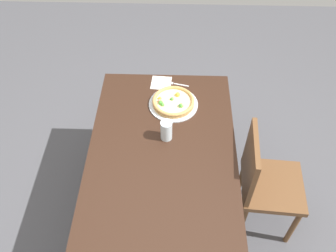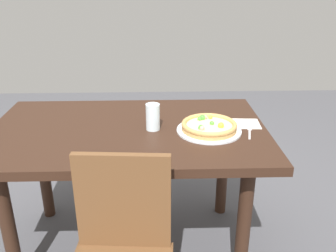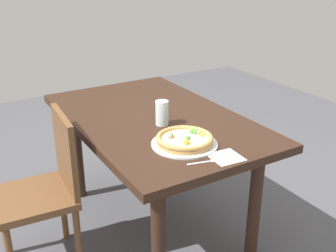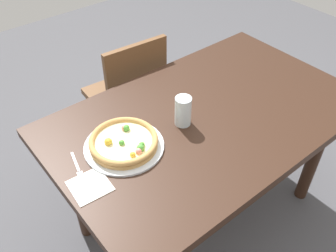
{
  "view_description": "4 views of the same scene",
  "coord_description": "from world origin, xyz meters",
  "px_view_note": "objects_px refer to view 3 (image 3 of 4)",
  "views": [
    {
      "loc": [
        -1.28,
        -0.08,
        2.47
      ],
      "look_at": [
        0.21,
        -0.03,
        0.77
      ],
      "focal_mm": 38.26,
      "sensor_mm": 36.0,
      "label": 1
    },
    {
      "loc": [
        0.15,
        -1.77,
        1.5
      ],
      "look_at": [
        0.21,
        -0.03,
        0.77
      ],
      "focal_mm": 39.28,
      "sensor_mm": 36.0,
      "label": 2
    },
    {
      "loc": [
        1.94,
        -1.06,
        1.62
      ],
      "look_at": [
        0.21,
        -0.03,
        0.77
      ],
      "focal_mm": 43.61,
      "sensor_mm": 36.0,
      "label": 3
    },
    {
      "loc": [
        0.96,
        0.89,
        1.81
      ],
      "look_at": [
        0.21,
        -0.03,
        0.77
      ],
      "focal_mm": 39.28,
      "sensor_mm": 36.0,
      "label": 4
    }
  ],
  "objects_px": {
    "chair_near": "(46,187)",
    "drinking_glass": "(162,113)",
    "pizza": "(185,139)",
    "plate": "(184,144)",
    "napkin": "(226,157)",
    "dining_table": "(154,131)",
    "fork": "(207,162)"
  },
  "relations": [
    {
      "from": "plate",
      "to": "napkin",
      "type": "relative_size",
      "value": 2.36
    },
    {
      "from": "chair_near",
      "to": "fork",
      "type": "relative_size",
      "value": 5.33
    },
    {
      "from": "pizza",
      "to": "drinking_glass",
      "type": "height_order",
      "value": "drinking_glass"
    },
    {
      "from": "plate",
      "to": "fork",
      "type": "height_order",
      "value": "plate"
    },
    {
      "from": "dining_table",
      "to": "napkin",
      "type": "xyz_separation_m",
      "value": [
        0.63,
        0.03,
        0.1
      ]
    },
    {
      "from": "pizza",
      "to": "fork",
      "type": "xyz_separation_m",
      "value": [
        0.21,
        -0.01,
        -0.03
      ]
    },
    {
      "from": "dining_table",
      "to": "plate",
      "type": "relative_size",
      "value": 4.37
    },
    {
      "from": "plate",
      "to": "pizza",
      "type": "distance_m",
      "value": 0.03
    },
    {
      "from": "pizza",
      "to": "chair_near",
      "type": "bearing_deg",
      "value": -124.34
    },
    {
      "from": "chair_near",
      "to": "fork",
      "type": "bearing_deg",
      "value": -132.2
    },
    {
      "from": "pizza",
      "to": "napkin",
      "type": "relative_size",
      "value": 2.02
    },
    {
      "from": "fork",
      "to": "pizza",
      "type": "bearing_deg",
      "value": 100.41
    },
    {
      "from": "dining_table",
      "to": "chair_near",
      "type": "relative_size",
      "value": 1.65
    },
    {
      "from": "drinking_glass",
      "to": "napkin",
      "type": "height_order",
      "value": "drinking_glass"
    },
    {
      "from": "pizza",
      "to": "drinking_glass",
      "type": "relative_size",
      "value": 2.06
    },
    {
      "from": "napkin",
      "to": "drinking_glass",
      "type": "bearing_deg",
      "value": -173.82
    },
    {
      "from": "chair_near",
      "to": "drinking_glass",
      "type": "distance_m",
      "value": 0.73
    },
    {
      "from": "napkin",
      "to": "pizza",
      "type": "bearing_deg",
      "value": -157.1
    },
    {
      "from": "dining_table",
      "to": "fork",
      "type": "height_order",
      "value": "fork"
    },
    {
      "from": "chair_near",
      "to": "drinking_glass",
      "type": "xyz_separation_m",
      "value": [
        0.13,
        0.64,
        0.34
      ]
    },
    {
      "from": "dining_table",
      "to": "pizza",
      "type": "relative_size",
      "value": 5.1
    },
    {
      "from": "napkin",
      "to": "plate",
      "type": "bearing_deg",
      "value": -156.9
    },
    {
      "from": "chair_near",
      "to": "napkin",
      "type": "distance_m",
      "value": 0.97
    },
    {
      "from": "pizza",
      "to": "dining_table",
      "type": "bearing_deg",
      "value": 172.06
    },
    {
      "from": "dining_table",
      "to": "napkin",
      "type": "bearing_deg",
      "value": 2.95
    },
    {
      "from": "plate",
      "to": "pizza",
      "type": "bearing_deg",
      "value": 118.32
    },
    {
      "from": "plate",
      "to": "fork",
      "type": "relative_size",
      "value": 2.01
    },
    {
      "from": "chair_near",
      "to": "drinking_glass",
      "type": "relative_size",
      "value": 6.38
    },
    {
      "from": "chair_near",
      "to": "pizza",
      "type": "distance_m",
      "value": 0.79
    },
    {
      "from": "plate",
      "to": "pizza",
      "type": "relative_size",
      "value": 1.17
    },
    {
      "from": "pizza",
      "to": "plate",
      "type": "bearing_deg",
      "value": -61.68
    },
    {
      "from": "pizza",
      "to": "napkin",
      "type": "distance_m",
      "value": 0.23
    }
  ]
}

